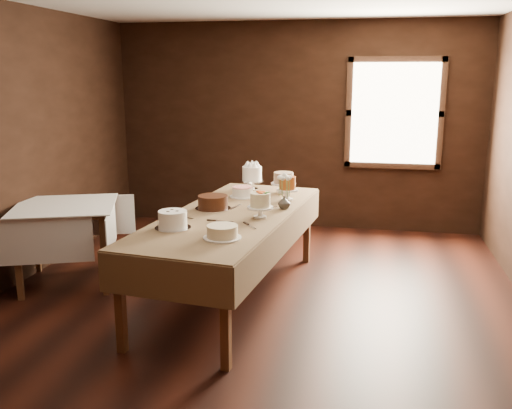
# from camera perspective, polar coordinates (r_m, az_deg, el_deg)

# --- Properties ---
(floor) EXTENTS (5.00, 6.00, 0.01)m
(floor) POSITION_cam_1_polar(r_m,az_deg,el_deg) (5.20, -0.44, -10.74)
(floor) COLOR black
(floor) RESTS_ON ground
(wall_back) EXTENTS (5.00, 0.02, 2.80)m
(wall_back) POSITION_cam_1_polar(r_m,az_deg,el_deg) (7.75, 4.09, 7.92)
(wall_back) COLOR black
(wall_back) RESTS_ON ground
(wall_front) EXTENTS (5.00, 0.02, 2.80)m
(wall_front) POSITION_cam_1_polar(r_m,az_deg,el_deg) (2.05, -17.97, -7.91)
(wall_front) COLOR black
(wall_front) RESTS_ON ground
(window) EXTENTS (1.10, 0.05, 1.30)m
(window) POSITION_cam_1_polar(r_m,az_deg,el_deg) (7.62, 13.92, 8.99)
(window) COLOR #FFEABF
(window) RESTS_ON wall_back
(display_table) EXTENTS (1.39, 2.83, 0.84)m
(display_table) POSITION_cam_1_polar(r_m,az_deg,el_deg) (5.23, -2.52, -1.56)
(display_table) COLOR #502F1A
(display_table) RESTS_ON ground
(side_table) EXTENTS (1.25, 1.25, 0.83)m
(side_table) POSITION_cam_1_polar(r_m,az_deg,el_deg) (5.95, -18.84, -0.98)
(side_table) COLOR #502F1A
(side_table) RESTS_ON ground
(cake_meringue) EXTENTS (0.28, 0.28, 0.27)m
(cake_meringue) POSITION_cam_1_polar(r_m,az_deg,el_deg) (6.22, -0.40, 2.63)
(cake_meringue) COLOR silver
(cake_meringue) RESTS_ON display_table
(cake_speckled) EXTENTS (0.27, 0.27, 0.24)m
(cake_speckled) POSITION_cam_1_polar(r_m,az_deg,el_deg) (6.08, 2.81, 2.16)
(cake_speckled) COLOR white
(cake_speckled) RESTS_ON display_table
(cake_lattice) EXTENTS (0.27, 0.27, 0.10)m
(cake_lattice) POSITION_cam_1_polar(r_m,az_deg,el_deg) (5.87, -1.39, 1.22)
(cake_lattice) COLOR white
(cake_lattice) RESTS_ON display_table
(cake_caramel) EXTENTS (0.22, 0.22, 0.26)m
(cake_caramel) POSITION_cam_1_polar(r_m,az_deg,el_deg) (5.72, 3.21, 1.52)
(cake_caramel) COLOR white
(cake_caramel) RESTS_ON display_table
(cake_chocolate) EXTENTS (0.40, 0.40, 0.13)m
(cake_chocolate) POSITION_cam_1_polar(r_m,az_deg,el_deg) (5.36, -4.41, 0.18)
(cake_chocolate) COLOR silver
(cake_chocolate) RESTS_ON display_table
(cake_flowers) EXTENTS (0.24, 0.24, 0.24)m
(cake_flowers) POSITION_cam_1_polar(r_m,az_deg,el_deg) (5.01, 0.43, -0.21)
(cake_flowers) COLOR white
(cake_flowers) RESTS_ON display_table
(cake_swirl) EXTENTS (0.30, 0.30, 0.15)m
(cake_swirl) POSITION_cam_1_polar(r_m,az_deg,el_deg) (4.72, -8.48, -1.60)
(cake_swirl) COLOR silver
(cake_swirl) RESTS_ON display_table
(cake_cream) EXTENTS (0.34, 0.34, 0.11)m
(cake_cream) POSITION_cam_1_polar(r_m,az_deg,el_deg) (4.41, -3.46, -2.85)
(cake_cream) COLOR white
(cake_cream) RESTS_ON display_table
(cake_server_a) EXTENTS (0.24, 0.03, 0.01)m
(cake_server_a) POSITION_cam_1_polar(r_m,az_deg,el_deg) (4.91, -3.18, -1.73)
(cake_server_a) COLOR silver
(cake_server_a) RESTS_ON display_table
(cake_server_b) EXTENTS (0.16, 0.21, 0.01)m
(cake_server_b) POSITION_cam_1_polar(r_m,az_deg,el_deg) (4.73, -0.40, -2.30)
(cake_server_b) COLOR silver
(cake_server_b) RESTS_ON display_table
(cake_server_c) EXTENTS (0.07, 0.24, 0.01)m
(cake_server_c) POSITION_cam_1_polar(r_m,az_deg,el_deg) (5.49, -1.87, -0.12)
(cake_server_c) COLOR silver
(cake_server_c) RESTS_ON display_table
(cake_server_d) EXTENTS (0.23, 0.11, 0.01)m
(cake_server_d) POSITION_cam_1_polar(r_m,az_deg,el_deg) (5.43, 1.45, -0.25)
(cake_server_d) COLOR silver
(cake_server_d) RESTS_ON display_table
(cake_server_e) EXTENTS (0.23, 0.10, 0.01)m
(cake_server_e) POSITION_cam_1_polar(r_m,az_deg,el_deg) (5.07, -7.10, -1.34)
(cake_server_e) COLOR silver
(cake_server_e) RESTS_ON display_table
(flower_vase) EXTENTS (0.12, 0.12, 0.12)m
(flower_vase) POSITION_cam_1_polar(r_m,az_deg,el_deg) (5.37, 2.89, 0.20)
(flower_vase) COLOR #2D2823
(flower_vase) RESTS_ON display_table
(flower_bouquet) EXTENTS (0.14, 0.14, 0.20)m
(flower_bouquet) POSITION_cam_1_polar(r_m,az_deg,el_deg) (5.33, 2.91, 2.11)
(flower_bouquet) COLOR white
(flower_bouquet) RESTS_ON flower_vase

